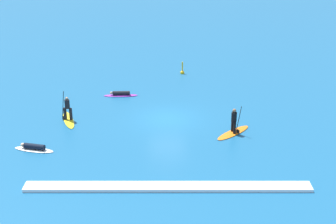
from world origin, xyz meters
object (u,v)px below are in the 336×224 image
(surfer_on_white_board, at_px, (34,148))
(marker_buoy, at_px, (182,72))
(surfer_on_orange_board, at_px, (234,127))
(surfer_on_purple_board, at_px, (121,94))
(surfer_on_yellow_board, at_px, (68,114))

(surfer_on_white_board, xyz_separation_m, marker_buoy, (9.53, 15.26, 0.03))
(surfer_on_orange_board, relative_size, surfer_on_purple_board, 1.03)
(surfer_on_white_board, relative_size, surfer_on_yellow_board, 0.82)
(surfer_on_purple_board, bearing_deg, surfer_on_white_board, 62.37)
(surfer_on_orange_board, height_order, surfer_on_white_board, surfer_on_orange_board)
(surfer_on_purple_board, bearing_deg, surfer_on_yellow_board, 54.20)
(surfer_on_purple_board, bearing_deg, marker_buoy, -133.63)
(surfer_on_orange_board, height_order, surfer_on_yellow_board, surfer_on_yellow_board)
(surfer_on_orange_board, bearing_deg, surfer_on_white_board, 145.64)
(surfer_on_white_board, height_order, marker_buoy, marker_buoy)
(marker_buoy, bearing_deg, surfer_on_yellow_board, -127.88)
(surfer_on_orange_board, xyz_separation_m, surfer_on_yellow_board, (-11.30, 2.15, 0.00))
(surfer_on_white_board, bearing_deg, surfer_on_orange_board, -155.11)
(surfer_on_yellow_board, distance_m, marker_buoy, 13.48)
(surfer_on_orange_board, xyz_separation_m, surfer_on_white_board, (-12.56, -2.48, -0.31))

